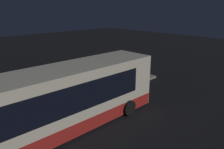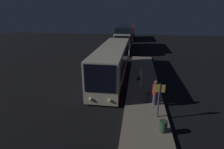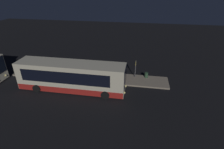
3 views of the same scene
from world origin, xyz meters
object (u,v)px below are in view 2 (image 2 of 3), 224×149
at_px(bus_lead, 113,63).
at_px(trash_bin, 163,126).
at_px(bus_second, 124,39).
at_px(suitcase, 148,98).
at_px(passenger_boarding, 155,92).
at_px(sign_post, 159,97).
at_px(bus_third, 128,33).
at_px(passenger_waiting, 140,77).

height_order(bus_lead, trash_bin, bus_lead).
xyz_separation_m(bus_second, suitcase, (19.73, 3.34, -1.36)).
height_order(passenger_boarding, sign_post, sign_post).
xyz_separation_m(bus_third, suitcase, (32.84, 3.34, -1.08)).
height_order(suitcase, sign_post, sign_post).
xyz_separation_m(sign_post, trash_bin, (1.42, 0.16, -1.07)).
bearing_deg(passenger_waiting, suitcase, 128.83).
height_order(sign_post, trash_bin, sign_post).
relative_size(suitcase, trash_bin, 1.34).
distance_m(passenger_waiting, suitcase, 2.65).
bearing_deg(bus_second, sign_post, 9.99).
distance_m(suitcase, sign_post, 2.27).
bearing_deg(passenger_boarding, trash_bin, -172.53).
bearing_deg(bus_second, bus_third, 180.00).
bearing_deg(bus_third, trash_bin, 6.27).
xyz_separation_m(passenger_boarding, passenger_waiting, (-2.84, -1.03, 0.03)).
height_order(bus_second, passenger_boarding, bus_second).
relative_size(passenger_waiting, trash_bin, 2.86).
relative_size(sign_post, trash_bin, 3.42).
relative_size(bus_lead, bus_third, 1.17).
distance_m(bus_lead, trash_bin, 9.33).
bearing_deg(passenger_waiting, bus_second, -56.09).
distance_m(bus_third, passenger_boarding, 33.42).
distance_m(bus_lead, passenger_boarding, 6.57).
distance_m(passenger_waiting, sign_post, 4.56).
height_order(bus_second, sign_post, bus_second).
bearing_deg(suitcase, trash_bin, 10.73).
height_order(suitcase, trash_bin, suitcase).
xyz_separation_m(bus_second, passenger_waiting, (17.25, 2.73, -0.66)).
bearing_deg(sign_post, bus_second, -170.01).
xyz_separation_m(bus_lead, passenger_boarding, (5.37, 3.76, -0.44)).
distance_m(bus_second, bus_third, 13.11).
distance_m(bus_third, sign_post, 34.99).
bearing_deg(passenger_waiting, bus_third, -59.94).
bearing_deg(suitcase, bus_third, -174.19).
relative_size(passenger_boarding, sign_post, 0.82).
distance_m(bus_lead, suitcase, 6.12).
height_order(bus_second, trash_bin, bus_second).
bearing_deg(trash_bin, bus_third, -173.73).
xyz_separation_m(passenger_boarding, sign_post, (1.58, 0.06, 0.40)).
distance_m(bus_lead, passenger_waiting, 3.74).
relative_size(bus_lead, trash_bin, 18.61).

